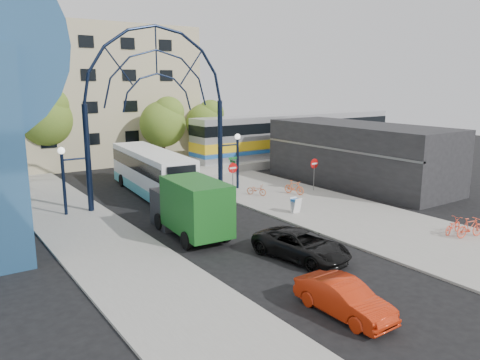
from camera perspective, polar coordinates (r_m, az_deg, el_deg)
ground at (r=22.56m, az=6.13°, el=-9.92°), size 120.00×120.00×0.00m
sidewalk_east at (r=30.58m, az=12.62°, el=-4.15°), size 8.00×56.00×0.12m
plaza_west at (r=24.40m, az=-15.34°, el=-8.43°), size 5.00×50.00×0.12m
gateway_arch at (r=32.81m, az=-10.07°, el=12.05°), size 13.64×0.44×12.10m
stop_sign at (r=34.02m, az=-0.89°, el=1.10°), size 0.80×0.07×2.50m
do_not_enter_sign at (r=36.33m, az=9.04°, el=1.61°), size 0.76×0.07×2.48m
street_name_sign at (r=34.71m, az=-0.89°, el=1.54°), size 0.70×0.70×2.80m
sandwich_board at (r=30.12m, az=6.81°, el=-2.85°), size 0.55×0.61×0.99m
commercial_block_east at (r=39.84m, az=14.28°, el=3.05°), size 6.00×16.00×5.00m
apartment_block at (r=53.15m, az=-17.71°, el=9.86°), size 20.00×12.10×14.00m
train_platform at (r=51.31m, az=7.01°, el=2.86°), size 32.00×5.00×0.80m
train_car at (r=50.98m, az=7.08°, el=5.64°), size 25.10×3.05×4.20m
tree_north_a at (r=46.36m, az=-9.24°, el=7.08°), size 4.48×4.48×7.00m
tree_north_b at (r=46.85m, az=-22.62°, el=7.19°), size 5.12×5.12×8.00m
tree_north_c at (r=50.97m, az=-4.08°, el=7.25°), size 4.16×4.16×6.50m
city_bus at (r=35.93m, az=-10.75°, el=1.03°), size 3.76×12.21×3.30m
green_truck at (r=25.91m, az=-6.16°, el=-3.26°), size 2.86×6.58×3.24m
black_suv at (r=22.80m, az=7.48°, el=-7.88°), size 3.13×5.27×1.37m
red_sedan at (r=17.90m, az=12.54°, el=-13.87°), size 1.44×4.00×1.31m
bike_near_a at (r=34.63m, az=2.03°, el=-1.19°), size 1.19×1.64×0.82m
bike_near_b at (r=35.13m, az=6.61°, el=-0.91°), size 0.91×1.77×1.02m
bike_far_b at (r=28.17m, az=26.24°, el=-5.22°), size 1.89×0.92×1.10m
bike_far_c at (r=28.48m, az=24.52°, el=-5.10°), size 1.75×0.80×0.89m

